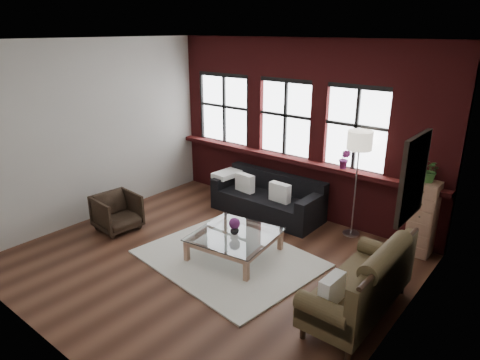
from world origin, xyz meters
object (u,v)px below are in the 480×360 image
Objects in this scene: dark_sofa at (267,196)px; drawer_chest at (423,218)px; armchair at (117,212)px; coffee_table at (235,245)px; vase at (235,230)px; vintage_settee at (359,279)px; floor_lamp at (356,180)px.

drawer_chest reaches higher than dark_sofa.
coffee_table is at bearing -70.62° from armchair.
vintage_settee is at bearing -3.84° from vase.
drawer_chest is 1.17m from floor_lamp.
vase is 2.20m from floor_lamp.
armchair is (-1.67, -2.15, -0.06)m from dark_sofa.
drawer_chest is at bearing 41.10° from vase.
vintage_settee reaches higher than dark_sofa.
armchair is 0.36× the size of floor_lamp.
drawer_chest is at bearing 6.66° from dark_sofa.
dark_sofa is at bearing 108.43° from coffee_table.
vase is (0.53, -1.58, 0.07)m from dark_sofa.
dark_sofa is 14.71× the size of vase.
floor_lamp reaches higher than coffee_table.
floor_lamp reaches higher than vintage_settee.
vase is at bearing -120.35° from floor_lamp.
coffee_table is at bearing 63.43° from vase.
armchair is at bearing -150.61° from drawer_chest.
vintage_settee is 1.56× the size of drawer_chest.
armchair is at bearing -143.72° from floor_lamp.
dark_sofa is 1.13× the size of vintage_settee.
vintage_settee is 0.94× the size of floor_lamp.
drawer_chest is at bearing 41.10° from coffee_table.
armchair is 0.60× the size of coffee_table.
vase is at bearing -71.57° from dark_sofa.
vintage_settee reaches higher than vase.
vintage_settee is at bearing -33.49° from dark_sofa.
drawer_chest is (2.18, 1.90, 0.14)m from vase.
drawer_chest reaches higher than vase.
armchair reaches higher than vase.
coffee_table is (0.53, -1.58, -0.19)m from dark_sofa.
vase is 0.12× the size of drawer_chest.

